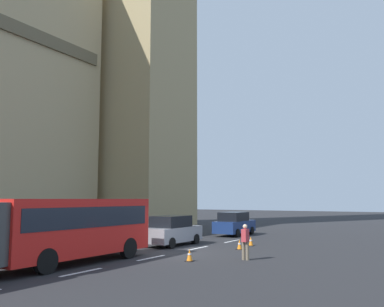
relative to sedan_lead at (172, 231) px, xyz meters
The scene contains 8 objects.
ground_plane 3.57m from the sedan_lead, 142.41° to the right, with size 160.00×160.00×0.00m, color #262628.
lane_centre_marking 7.65m from the sedan_lead, 163.89° to the right, with size 25.20×0.16×0.01m.
sedan_lead is the anchor object (origin of this frame).
sedan_trailing 8.41m from the sedan_lead, ahead, with size 4.40×1.86×1.85m.
traffic_cone_west 6.59m from the sedan_lead, 139.09° to the right, with size 0.36×0.36×0.58m.
traffic_cone_middle 4.52m from the sedan_lead, 86.37° to the right, with size 0.36×0.36×0.58m.
traffic_cone_east 4.94m from the sedan_lead, 61.49° to the right, with size 0.36×0.36×0.58m.
pedestrian_near_cones 7.15m from the sedan_lead, 116.93° to the right, with size 0.40×0.36×1.69m.
Camera 1 is at (-18.63, -12.24, 2.90)m, focal length 37.68 mm.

